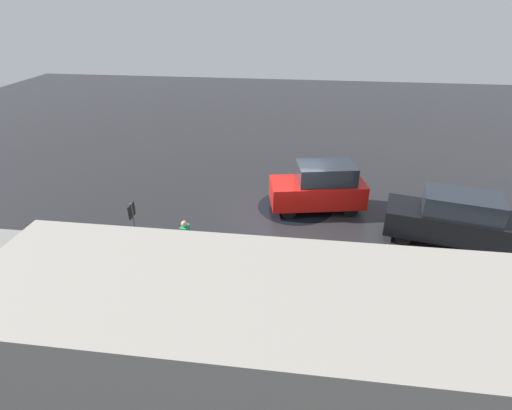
% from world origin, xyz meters
% --- Properties ---
extents(ground_plane, '(60.00, 60.00, 0.00)m').
position_xyz_m(ground_plane, '(0.00, 0.00, 0.00)').
color(ground_plane, black).
extents(kerb_strip, '(24.00, 3.20, 0.04)m').
position_xyz_m(kerb_strip, '(0.00, 4.20, 0.02)').
color(kerb_strip, slate).
rests_on(kerb_strip, ground).
extents(moving_hatchback, '(4.16, 2.44, 2.06)m').
position_xyz_m(moving_hatchback, '(-1.08, -0.76, 1.03)').
color(moving_hatchback, red).
rests_on(moving_hatchback, ground).
extents(parked_sedan, '(4.57, 2.62, 1.98)m').
position_xyz_m(parked_sedan, '(-5.81, 1.20, 1.00)').
color(parked_sedan, black).
rests_on(parked_sedan, ground).
extents(fire_hydrant, '(0.42, 0.31, 0.80)m').
position_xyz_m(fire_hydrant, '(2.95, 3.17, 0.40)').
color(fire_hydrant, '#197A2D').
rests_on(fire_hydrant, ground).
extents(pedestrian, '(0.31, 0.56, 1.22)m').
position_xyz_m(pedestrian, '(3.65, 3.02, 0.68)').
color(pedestrian, '#1E8C4C').
rests_on(pedestrian, ground).
extents(metal_railing, '(7.59, 0.04, 1.05)m').
position_xyz_m(metal_railing, '(-1.65, 5.12, 0.73)').
color(metal_railing, '#B7BABF').
rests_on(metal_railing, ground).
extents(sign_post, '(0.07, 0.44, 2.40)m').
position_xyz_m(sign_post, '(4.94, 4.14, 1.58)').
color(sign_post, '#4C4C51').
rests_on(sign_post, ground).
extents(puddle_patch, '(3.26, 3.26, 0.01)m').
position_xyz_m(puddle_patch, '(-0.12, -0.82, 0.00)').
color(puddle_patch, black).
rests_on(puddle_patch, ground).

